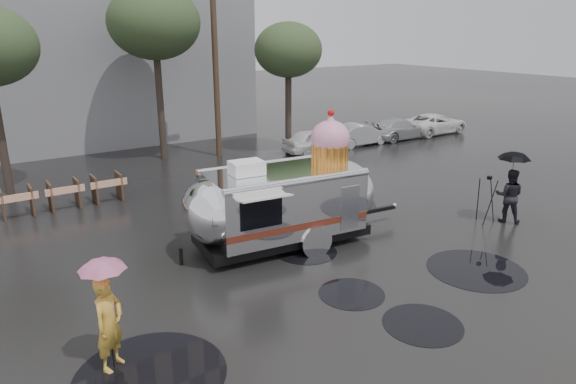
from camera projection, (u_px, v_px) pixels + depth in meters
ground at (372, 275)px, 13.32m from camera, size 120.00×120.00×0.00m
puddles at (339, 274)px, 13.36m from camera, size 11.72×9.28×0.01m
grey_building at (28, 21)px, 28.30m from camera, size 22.00×12.00×13.00m
utility_pole at (215, 61)px, 24.34m from camera, size 1.60×0.28×9.00m
tree_mid at (154, 23)px, 23.30m from camera, size 4.20×4.20×8.03m
tree_right at (288, 51)px, 25.25m from camera, size 3.36×3.36×6.42m
barricade_row at (64, 194)px, 18.16m from camera, size 4.30×0.80×1.00m
parked_cars at (384, 129)px, 28.82m from camera, size 13.20×1.90×1.50m
airstream_trailer at (285, 199)px, 14.88m from camera, size 7.34×3.01×3.97m
person_left at (109, 324)px, 9.46m from camera, size 0.80×0.76×1.85m
umbrella_pink at (103, 276)px, 9.16m from camera, size 1.04×1.04×2.26m
person_right at (509, 196)px, 16.78m from camera, size 0.88×0.98×1.79m
umbrella_black at (514, 164)px, 16.45m from camera, size 1.25×1.25×2.40m
tripod at (487, 195)px, 16.68m from camera, size 0.58×0.66×1.60m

